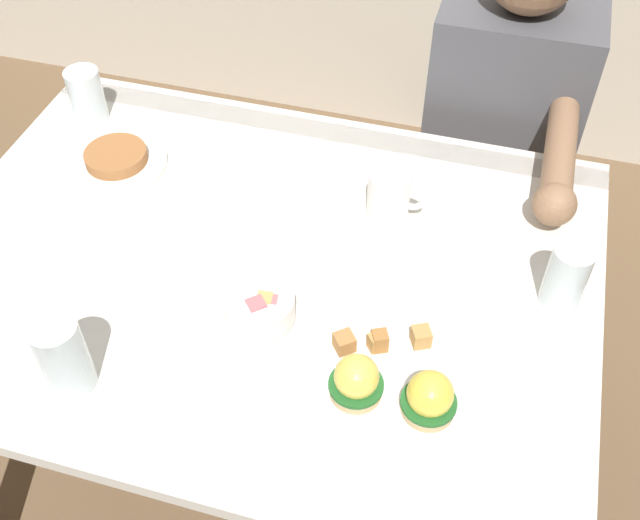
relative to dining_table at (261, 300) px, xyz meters
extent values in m
plane|color=brown|center=(0.00, 0.00, -0.63)|extent=(6.00, 6.00, 0.00)
cube|color=white|center=(0.00, 0.00, 0.09)|extent=(1.20, 0.90, 0.03)
cube|color=#B23838|center=(0.00, -0.40, 0.10)|extent=(1.20, 0.06, 0.00)
cube|color=#B23838|center=(0.00, 0.40, 0.10)|extent=(1.20, 0.06, 0.00)
cube|color=brown|center=(-0.55, 0.40, -0.28)|extent=(0.06, 0.06, 0.71)
cube|color=brown|center=(0.55, 0.40, -0.28)|extent=(0.06, 0.06, 0.71)
cylinder|color=white|center=(0.29, -0.22, 0.11)|extent=(0.27, 0.27, 0.01)
cylinder|color=tan|center=(0.24, -0.23, 0.13)|extent=(0.08, 0.08, 0.02)
cylinder|color=#236028|center=(0.24, -0.23, 0.14)|extent=(0.08, 0.08, 0.01)
sphere|color=#F7DB56|center=(0.24, -0.23, 0.16)|extent=(0.07, 0.07, 0.07)
cylinder|color=tan|center=(0.35, -0.23, 0.13)|extent=(0.08, 0.08, 0.02)
cylinder|color=#236028|center=(0.35, -0.23, 0.14)|extent=(0.08, 0.08, 0.01)
sphere|color=yellow|center=(0.35, -0.23, 0.16)|extent=(0.07, 0.07, 0.07)
cube|color=#AD7038|center=(0.25, -0.13, 0.14)|extent=(0.03, 0.03, 0.04)
cube|color=tan|center=(0.25, -0.14, 0.14)|extent=(0.03, 0.03, 0.03)
cube|color=tan|center=(0.31, -0.11, 0.14)|extent=(0.04, 0.04, 0.03)
cube|color=#B77A42|center=(0.20, -0.15, 0.14)|extent=(0.04, 0.04, 0.03)
cylinder|color=white|center=(0.05, -0.12, 0.11)|extent=(0.10, 0.10, 0.01)
cylinder|color=white|center=(0.05, -0.12, 0.14)|extent=(0.12, 0.12, 0.04)
cube|color=#EA6B70|center=(0.04, -0.12, 0.15)|extent=(0.02, 0.02, 0.02)
cube|color=#B7E093|center=(0.03, -0.14, 0.15)|extent=(0.03, 0.03, 0.03)
cube|color=#F4DB66|center=(0.05, -0.11, 0.14)|extent=(0.03, 0.03, 0.03)
cube|color=#B7E093|center=(0.03, -0.13, 0.14)|extent=(0.03, 0.03, 0.02)
cube|color=#EA6B70|center=(0.07, -0.12, 0.15)|extent=(0.02, 0.02, 0.02)
cube|color=#F4A85B|center=(0.06, -0.12, 0.15)|extent=(0.03, 0.03, 0.03)
cube|color=#EA6B70|center=(0.05, -0.13, 0.15)|extent=(0.04, 0.04, 0.03)
cube|color=#B7E093|center=(0.03, -0.12, 0.14)|extent=(0.03, 0.03, 0.02)
cube|color=#F4DB66|center=(0.06, -0.09, 0.14)|extent=(0.03, 0.03, 0.02)
cylinder|color=white|center=(0.20, 0.19, 0.15)|extent=(0.08, 0.08, 0.09)
cylinder|color=black|center=(0.20, 0.19, 0.20)|extent=(0.07, 0.07, 0.01)
torus|color=white|center=(0.24, 0.19, 0.16)|extent=(0.06, 0.01, 0.06)
cube|color=silver|center=(-0.02, -0.30, 0.11)|extent=(0.12, 0.04, 0.00)
cube|color=silver|center=(0.05, -0.32, 0.11)|extent=(0.04, 0.03, 0.00)
cylinder|color=silver|center=(-0.48, 0.31, 0.16)|extent=(0.07, 0.07, 0.12)
cylinder|color=silver|center=(-0.48, 0.31, 0.14)|extent=(0.07, 0.07, 0.08)
cylinder|color=silver|center=(0.52, 0.06, 0.17)|extent=(0.07, 0.07, 0.12)
cylinder|color=silver|center=(0.52, 0.06, 0.13)|extent=(0.06, 0.06, 0.06)
cylinder|color=silver|center=(-0.19, -0.32, 0.18)|extent=(0.07, 0.07, 0.14)
cylinder|color=silver|center=(-0.19, -0.32, 0.16)|extent=(0.07, 0.07, 0.10)
cylinder|color=white|center=(-0.36, 0.17, 0.11)|extent=(0.20, 0.20, 0.01)
cylinder|color=#A36638|center=(-0.36, 0.17, 0.13)|extent=(0.12, 0.12, 0.02)
cylinder|color=#33333D|center=(0.28, 0.53, -0.41)|extent=(0.11, 0.11, 0.45)
cylinder|color=#33333D|center=(0.46, 0.53, -0.41)|extent=(0.11, 0.11, 0.45)
cube|color=#4C4C51|center=(0.37, 0.63, 0.07)|extent=(0.34, 0.20, 0.50)
cylinder|color=#936B4C|center=(0.49, 0.38, 0.17)|extent=(0.06, 0.30, 0.06)
sphere|color=#936B4C|center=(0.49, 0.23, 0.17)|extent=(0.08, 0.08, 0.08)
camera|label=1|loc=(0.36, -0.84, 1.09)|focal=42.25mm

